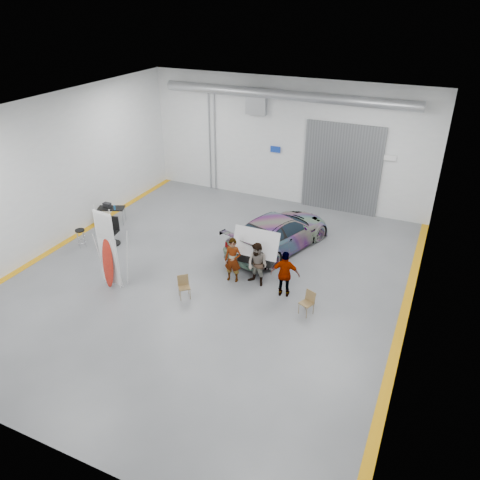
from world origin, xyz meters
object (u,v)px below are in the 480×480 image
at_px(sedan_car, 279,232).
at_px(office_chair, 113,233).
at_px(person_b, 257,265).
at_px(surfboard_display, 108,256).
at_px(person_a, 233,260).
at_px(shop_stool, 81,238).
at_px(work_table, 110,208).
at_px(person_c, 285,274).
at_px(folding_chair_near, 185,291).
at_px(folding_chair_far, 306,307).

height_order(sedan_car, office_chair, sedan_car).
xyz_separation_m(person_b, surfboard_display, (-4.70, -2.26, 0.42)).
bearing_deg(office_chair, surfboard_display, -63.45).
xyz_separation_m(sedan_car, surfboard_display, (-4.45, -5.11, 0.51)).
distance_m(person_a, office_chair, 5.77).
relative_size(shop_stool, work_table, 0.60).
bearing_deg(person_c, sedan_car, -77.32).
relative_size(sedan_car, folding_chair_near, 6.35).
height_order(shop_stool, work_table, work_table).
distance_m(surfboard_display, office_chair, 3.35).
height_order(person_a, folding_chair_far, person_a).
distance_m(folding_chair_near, shop_stool, 5.88).
distance_m(person_a, shop_stool, 6.79).
height_order(person_a, folding_chair_near, person_a).
height_order(folding_chair_near, work_table, work_table).
xyz_separation_m(sedan_car, folding_chair_far, (2.38, -3.81, -0.48)).
bearing_deg(work_table, surfboard_display, -51.63).
height_order(sedan_car, person_a, person_a).
distance_m(sedan_car, person_a, 3.04).
xyz_separation_m(shop_stool, office_chair, (1.02, 0.77, 0.12)).
distance_m(person_b, shop_stool, 7.70).
bearing_deg(person_c, person_a, -14.71).
height_order(sedan_car, folding_chair_far, sedan_car).
distance_m(person_c, shop_stool, 8.82).
xyz_separation_m(person_c, folding_chair_far, (1.01, -0.72, -0.60)).
bearing_deg(person_c, surfboard_display, 7.95).
relative_size(person_b, surfboard_display, 0.54).
relative_size(folding_chair_near, office_chair, 0.69).
bearing_deg(sedan_car, surfboard_display, 67.26).
height_order(person_a, person_c, person_c).
bearing_deg(person_b, sedan_car, 109.80).
distance_m(person_a, surfboard_display, 4.37).
xyz_separation_m(person_c, shop_stool, (-8.81, -0.18, -0.47)).
height_order(person_c, surfboard_display, surfboard_display).
bearing_deg(folding_chair_near, person_a, 16.95).
bearing_deg(shop_stool, person_b, 3.13).
xyz_separation_m(person_a, office_chair, (-5.75, 0.47, -0.34)).
relative_size(sedan_car, person_b, 3.09).
xyz_separation_m(folding_chair_far, work_table, (-10.17, 2.92, 0.49)).
distance_m(person_a, person_b, 0.92).
xyz_separation_m(sedan_car, person_b, (0.24, -2.85, 0.09)).
relative_size(folding_chair_far, shop_stool, 1.05).
bearing_deg(work_table, person_c, -13.51).
distance_m(person_b, office_chair, 6.67).
height_order(person_b, folding_chair_near, person_b).
xyz_separation_m(folding_chair_near, office_chair, (-4.69, 2.15, 0.26)).
distance_m(folding_chair_far, work_table, 10.59).
xyz_separation_m(person_b, office_chair, (-6.66, 0.35, -0.31)).
distance_m(sedan_car, shop_stool, 8.13).
xyz_separation_m(person_a, shop_stool, (-6.77, -0.30, -0.46)).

